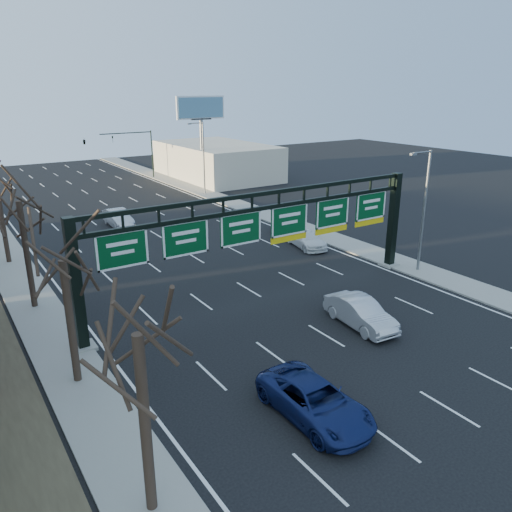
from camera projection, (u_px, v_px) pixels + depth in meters
ground at (351, 351)px, 26.31m from camera, size 160.00×160.00×0.00m
sidewalk_left at (21, 282)px, 35.35m from camera, size 3.00×120.00×0.12m
sidewalk_right at (303, 228)px, 48.76m from camera, size 3.00×120.00×0.12m
lane_markings at (185, 251)px, 42.07m from camera, size 21.60×120.00×0.01m
sign_gantry at (268, 231)px, 31.20m from camera, size 24.60×1.20×7.20m
building_right_distant at (216, 161)px, 75.38m from camera, size 12.00×20.00×5.00m
tree_near at (135, 302)px, 14.04m from camera, size 3.60×3.60×8.86m
tree_gantry at (59, 237)px, 21.25m from camera, size 3.60×3.60×8.48m
tree_mid at (16, 184)px, 28.89m from camera, size 3.60×3.60×9.24m
streetlight_near at (424, 205)px, 35.92m from camera, size 2.15×0.22×9.00m
streetlight_far at (203, 154)px, 62.72m from camera, size 2.15×0.22×9.00m
billboard_right at (201, 119)px, 66.68m from camera, size 7.00×0.50×12.00m
traffic_signal_mast at (111, 143)px, 70.86m from camera, size 10.16×0.54×7.00m
car_blue_suv at (315, 401)px, 20.80m from camera, size 2.65×5.69×1.58m
car_silver_sedan at (360, 313)px, 28.78m from camera, size 2.19×5.12×1.64m
car_white_wagon at (306, 238)px, 43.13m from camera, size 2.90×5.26×1.44m
car_grey_far at (292, 227)px, 46.41m from camera, size 2.01×4.71×1.59m
car_silver_distant at (118, 218)px, 49.32m from camera, size 1.85×5.11×1.68m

